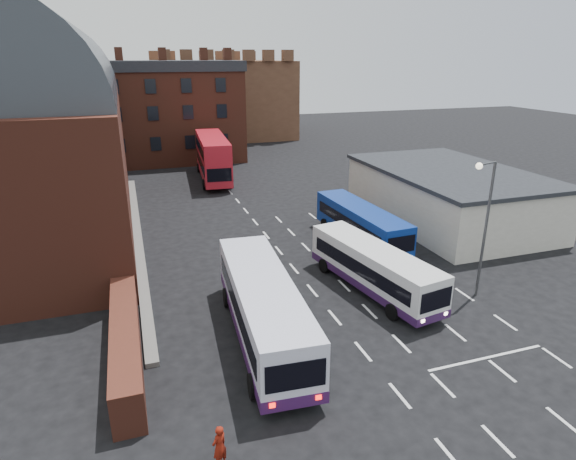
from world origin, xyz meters
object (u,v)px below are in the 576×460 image
object	(u,v)px
street_lamp	(484,217)
pedestrian_beige	(294,383)
bus_blue	(361,222)
bus_white_inbound	(373,266)
bus_white_outbound	(263,305)
pedestrian_red	(219,446)
bus_red_double	(213,157)

from	to	relation	value
street_lamp	pedestrian_beige	distance (m)	13.93
bus_blue	street_lamp	distance (m)	10.14
bus_white_inbound	bus_white_outbound	bearing A→B (deg)	11.62
pedestrian_beige	pedestrian_red	bearing A→B (deg)	48.25
pedestrian_red	pedestrian_beige	xyz separation A→B (m)	(3.36, 2.33, -0.06)
bus_white_inbound	street_lamp	xyz separation A→B (m)	(5.08, -2.40, 3.10)
bus_blue	bus_red_double	size ratio (longest dim) A/B	0.84
street_lamp	bus_red_double	bearing A→B (deg)	106.01
bus_white_inbound	bus_blue	size ratio (longest dim) A/B	0.99
bus_white_outbound	bus_blue	size ratio (longest dim) A/B	1.15
bus_white_outbound	bus_red_double	size ratio (longest dim) A/B	0.96
pedestrian_red	bus_white_inbound	bearing A→B (deg)	-170.79
bus_red_double	pedestrian_beige	xyz separation A→B (m)	(-3.43, -36.24, -1.78)
street_lamp	pedestrian_red	world-z (taller)	street_lamp
bus_blue	bus_white_inbound	bearing A→B (deg)	65.40
bus_white_outbound	pedestrian_beige	distance (m)	4.65
bus_blue	pedestrian_red	world-z (taller)	bus_blue
street_lamp	bus_blue	bearing A→B (deg)	104.21
bus_red_double	pedestrian_red	size ratio (longest dim) A/B	7.59
bus_white_inbound	bus_blue	bearing A→B (deg)	-120.95
bus_white_outbound	bus_white_inbound	distance (m)	7.79
bus_white_outbound	pedestrian_beige	bearing A→B (deg)	-86.91
bus_white_outbound	pedestrian_red	xyz separation A→B (m)	(-3.43, -6.84, -1.04)
bus_blue	street_lamp	xyz separation A→B (m)	(2.37, -9.37, 3.07)
bus_white_outbound	street_lamp	xyz separation A→B (m)	(12.34, 0.43, 2.84)
pedestrian_red	bus_white_outbound	bearing A→B (deg)	-149.57
bus_blue	pedestrian_red	distance (m)	21.38
bus_blue	bus_red_double	world-z (taller)	bus_red_double
bus_white_outbound	pedestrian_beige	world-z (taller)	bus_white_outbound
bus_blue	pedestrian_red	xyz separation A→B (m)	(-13.40, -16.65, -0.80)
bus_white_outbound	street_lamp	bearing A→B (deg)	5.99
bus_red_double	pedestrian_red	distance (m)	39.20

